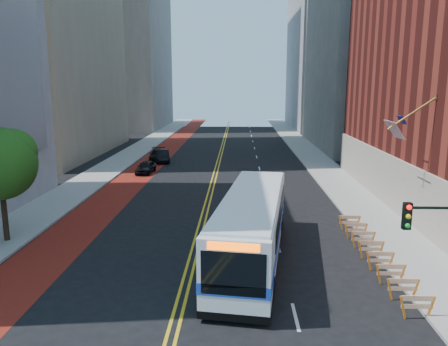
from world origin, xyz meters
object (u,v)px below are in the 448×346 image
traffic_signal (437,245)px  car_c (158,155)px  car_a (146,167)px  car_b (163,156)px  street_tree (1,161)px  transit_bus (252,226)px

traffic_signal → car_c: 41.98m
car_a → car_b: size_ratio=0.87×
traffic_signal → street_tree: bearing=155.2°
car_a → car_c: bearing=95.3°
street_tree → car_c: 29.26m
traffic_signal → car_a: (-16.80, 30.42, -3.07)m
car_b → car_c: bearing=117.1°
traffic_signal → car_b: size_ratio=1.16×
traffic_signal → car_a: traffic_signal is taller
street_tree → car_a: (3.85, 20.86, -4.26)m
traffic_signal → transit_bus: traffic_signal is taller
transit_bus → car_c: (-10.75, 30.95, -1.19)m
street_tree → traffic_signal: size_ratio=1.32×
street_tree → transit_bus: street_tree is taller
traffic_signal → transit_bus: size_ratio=0.38×
traffic_signal → car_a: bearing=118.9°
street_tree → car_a: street_tree is taller
traffic_signal → car_a: 34.88m
street_tree → car_a: 21.64m
street_tree → car_c: street_tree is taller
car_b → car_c: (-0.76, 0.91, -0.02)m
traffic_signal → transit_bus: 9.79m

